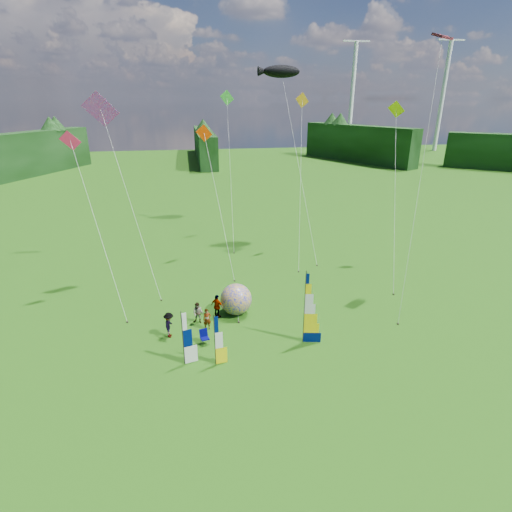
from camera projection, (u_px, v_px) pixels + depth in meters
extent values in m
plane|color=#2A6F17|center=(284.00, 365.00, 23.64)|extent=(220.00, 220.00, 0.00)
sphere|color=#0511A5|center=(236.00, 299.00, 28.99)|extent=(2.66, 2.66, 2.30)
imported|color=#66594C|center=(207.00, 319.00, 27.14)|extent=(0.60, 0.44, 1.52)
imported|color=#66594C|center=(198.00, 313.00, 27.87)|extent=(0.85, 0.63, 1.56)
imported|color=#66594C|center=(169.00, 325.00, 26.22)|extent=(0.58, 1.18, 1.76)
imported|color=#66594C|center=(217.00, 306.00, 28.53)|extent=(1.07, 1.02, 1.79)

